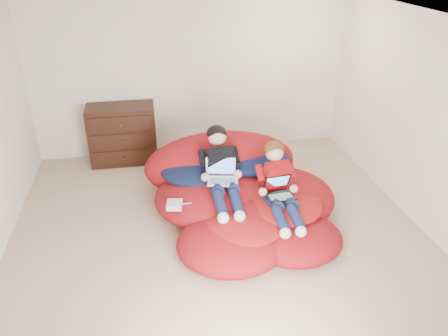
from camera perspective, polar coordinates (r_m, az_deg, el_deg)
room_shell at (r=5.29m, az=-0.71°, el=-6.57°), size 5.10×5.10×2.77m
dresser at (r=7.09m, az=-13.09°, el=4.32°), size 1.04×0.58×0.93m
beanbag_pile at (r=5.68m, az=2.03°, el=-3.30°), size 2.45×2.49×0.94m
cream_pillow at (r=6.05m, az=-4.60°, el=2.42°), size 0.44×0.28×0.28m
older_boy at (r=5.38m, az=-0.41°, el=0.18°), size 0.36×1.16×0.79m
younger_boy at (r=5.20m, az=7.13°, el=-1.85°), size 0.36×1.03×0.77m
laptop_white at (r=5.35m, az=-0.27°, el=-0.83°), size 0.41×0.38×0.27m
laptop_black at (r=5.22m, az=7.18°, el=-2.84°), size 0.34×0.35×0.22m
power_adapter at (r=5.20m, az=-6.49°, el=-4.80°), size 0.21×0.21×0.07m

